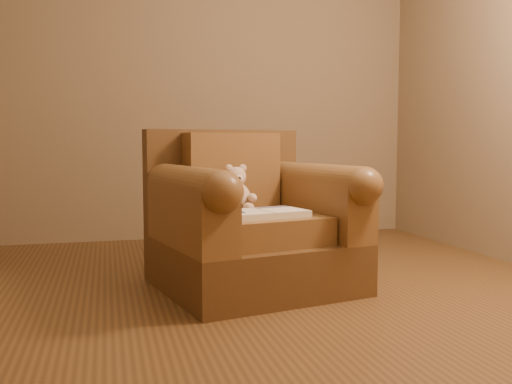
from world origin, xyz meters
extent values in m
plane|color=brown|center=(0.00, 0.00, 0.00)|extent=(4.00, 4.00, 0.00)
cube|color=#846F51|center=(0.00, 2.00, 1.35)|extent=(4.00, 0.02, 2.70)
cube|color=brown|center=(0.11, 0.18, 0.14)|extent=(1.19, 1.15, 0.28)
cube|color=brown|center=(0.02, 0.60, 0.60)|extent=(1.01, 0.31, 0.63)
cube|color=brown|center=(0.12, 0.14, 0.36)|extent=(0.72, 0.82, 0.15)
cube|color=brown|center=(0.05, 0.48, 0.66)|extent=(0.61, 0.28, 0.46)
cube|color=brown|center=(-0.27, 0.05, 0.44)|extent=(0.38, 0.88, 0.32)
cube|color=brown|center=(0.52, 0.22, 0.44)|extent=(0.38, 0.88, 0.32)
cylinder|color=brown|center=(-0.27, 0.05, 0.61)|extent=(0.38, 0.88, 0.20)
cylinder|color=brown|center=(0.52, 0.22, 0.61)|extent=(0.38, 0.88, 0.20)
ellipsoid|color=beige|center=(0.04, 0.31, 0.51)|extent=(0.16, 0.14, 0.17)
sphere|color=beige|center=(0.04, 0.32, 0.63)|extent=(0.12, 0.12, 0.12)
ellipsoid|color=beige|center=(0.00, 0.33, 0.68)|extent=(0.05, 0.03, 0.05)
ellipsoid|color=beige|center=(0.08, 0.33, 0.68)|extent=(0.05, 0.03, 0.05)
ellipsoid|color=beige|center=(0.05, 0.27, 0.62)|extent=(0.06, 0.04, 0.05)
sphere|color=black|center=(0.05, 0.25, 0.63)|extent=(0.02, 0.02, 0.02)
ellipsoid|color=beige|center=(-0.03, 0.24, 0.51)|extent=(0.05, 0.11, 0.05)
ellipsoid|color=beige|center=(0.12, 0.25, 0.51)|extent=(0.05, 0.11, 0.05)
ellipsoid|color=beige|center=(0.01, 0.21, 0.46)|extent=(0.06, 0.11, 0.05)
ellipsoid|color=beige|center=(0.09, 0.22, 0.46)|extent=(0.06, 0.11, 0.05)
cube|color=beige|center=(0.12, 0.00, 0.45)|extent=(0.51, 0.37, 0.03)
cube|color=white|center=(0.01, -0.03, 0.47)|extent=(0.28, 0.32, 0.00)
cube|color=white|center=(0.23, 0.03, 0.47)|extent=(0.28, 0.32, 0.00)
cube|color=beige|center=(0.12, 0.00, 0.47)|extent=(0.08, 0.27, 0.00)
cube|color=#0F1638|center=(-0.04, -0.04, 0.47)|extent=(0.09, 0.11, 0.00)
cube|color=slate|center=(0.20, 0.12, 0.47)|extent=(0.21, 0.10, 0.00)
cylinder|color=#B87B32|center=(0.89, 0.91, 0.01)|extent=(0.27, 0.27, 0.02)
cylinder|color=#B87B32|center=(0.89, 0.91, 0.24)|extent=(0.03, 0.03, 0.44)
cylinder|color=#B87B32|center=(0.89, 0.91, 0.47)|extent=(0.34, 0.34, 0.02)
cylinder|color=#B87B32|center=(0.89, 0.91, 0.46)|extent=(0.03, 0.03, 0.02)
camera|label=1|loc=(-0.69, -2.93, 0.83)|focal=40.00mm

